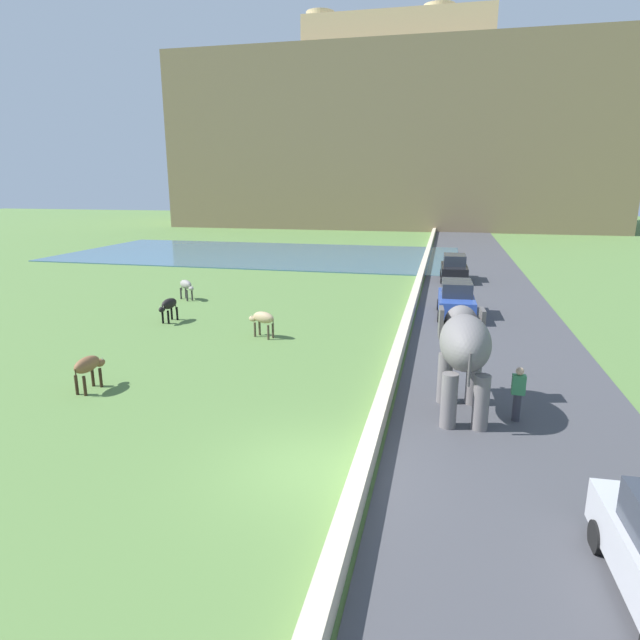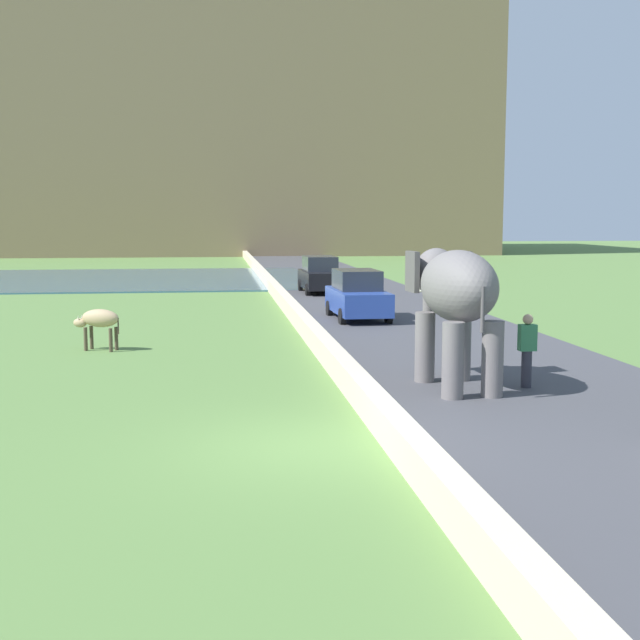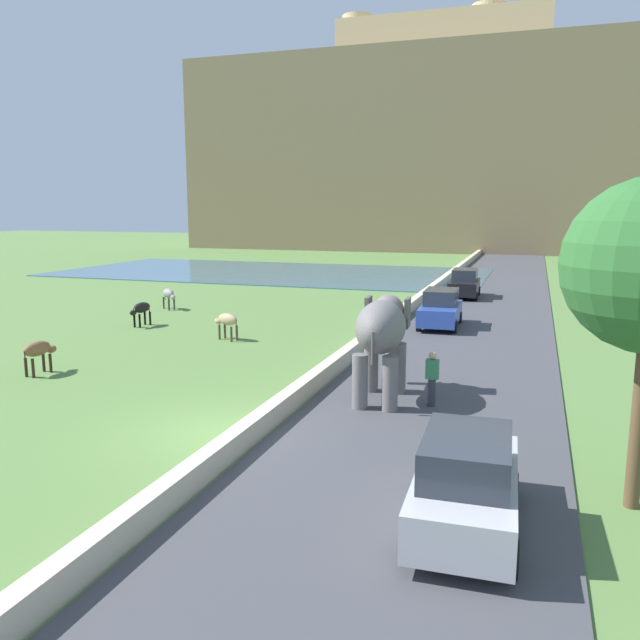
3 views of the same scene
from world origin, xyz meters
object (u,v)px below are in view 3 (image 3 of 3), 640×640
object	(u,v)px
car_black	(464,284)
cow_black	(141,309)
cow_tan	(227,321)
cow_grey	(169,294)
cow_brown	(38,350)
car_silver	(466,483)
elephant	(382,332)
car_blue	(440,309)
person_beside_elephant	(432,378)

from	to	relation	value
car_black	cow_black	bearing A→B (deg)	-132.66
cow_tan	cow_grey	bearing A→B (deg)	136.80
cow_brown	cow_tan	xyz separation A→B (m)	(3.45, 7.16, 0.00)
car_silver	cow_black	world-z (taller)	car_silver
car_black	cow_grey	xyz separation A→B (m)	(-15.02, -9.78, -0.06)
car_silver	cow_tan	bearing A→B (deg)	130.39
car_black	cow_brown	size ratio (longest dim) A/B	2.89
elephant	cow_black	world-z (taller)	elephant
cow_grey	car_silver	bearing A→B (deg)	-47.39
car_blue	car_silver	distance (m)	19.34
person_beside_elephant	car_silver	distance (m)	6.99
car_black	person_beside_elephant	bearing A→B (deg)	-86.20
cow_tan	elephant	bearing A→B (deg)	-37.55
car_blue	cow_black	world-z (taller)	car_blue
elephant	cow_brown	distance (m)	11.76
cow_brown	cow_grey	size ratio (longest dim) A/B	1.06
cow_black	car_black	bearing A→B (deg)	47.34
person_beside_elephant	car_silver	size ratio (longest dim) A/B	0.40
car_black	car_blue	bearing A→B (deg)	-90.00
person_beside_elephant	car_black	bearing A→B (deg)	93.80
person_beside_elephant	cow_brown	bearing A→B (deg)	-177.50
person_beside_elephant	car_blue	distance (m)	12.38
person_beside_elephant	car_silver	world-z (taller)	car_silver
car_black	cow_tan	distance (m)	18.14
car_black	cow_grey	world-z (taller)	car_black
cow_black	car_silver	bearing A→B (deg)	-41.77
cow_brown	car_blue	bearing A→B (deg)	47.77
person_beside_elephant	cow_tan	distance (m)	11.76
car_blue	cow_tan	distance (m)	10.01
cow_grey	cow_tan	bearing A→B (deg)	-43.20
elephant	cow_grey	xyz separation A→B (m)	(-15.01, 12.70, -1.20)
car_blue	cow_black	distance (m)	14.15
car_blue	cow_grey	distance (m)	15.04
car_silver	cow_brown	distance (m)	16.08
elephant	car_silver	world-z (taller)	elephant
car_black	cow_black	distance (m)	19.93
car_silver	cow_grey	size ratio (longest dim) A/B	3.09
car_blue	cow_grey	world-z (taller)	car_blue
person_beside_elephant	cow_grey	size ratio (longest dim) A/B	1.24
car_blue	cow_brown	bearing A→B (deg)	-132.23
cow_grey	car_black	bearing A→B (deg)	33.06
elephant	cow_brown	xyz separation A→B (m)	(-11.66, -0.85, -1.20)
cow_grey	cow_tan	size ratio (longest dim) A/B	0.93
elephant	car_black	xyz separation A→B (m)	(0.01, 22.48, -1.14)
cow_tan	car_silver	bearing A→B (deg)	-49.61
car_black	cow_grey	bearing A→B (deg)	-146.94
cow_brown	person_beside_elephant	bearing A→B (deg)	2.50
person_beside_elephant	cow_grey	distance (m)	21.01
car_black	cow_brown	distance (m)	26.09
car_silver	cow_black	xyz separation A→B (m)	(-16.66, 14.88, -0.06)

